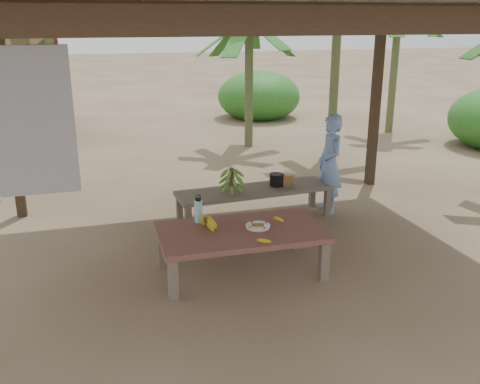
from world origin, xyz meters
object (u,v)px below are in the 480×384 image
object	(u,v)px
ripe_banana_bunch	(205,223)
woman	(330,164)
plate	(258,226)
cooking_pot	(277,180)
work_table	(241,235)
bench	(255,193)
water_flask	(198,210)

from	to	relation	value
ripe_banana_bunch	woman	xyz separation A→B (m)	(2.16, 1.39, 0.14)
plate	ripe_banana_bunch	bearing A→B (deg)	166.69
plate	cooking_pot	world-z (taller)	cooking_pot
work_table	ripe_banana_bunch	distance (m)	0.42
bench	plate	bearing A→B (deg)	-110.82
woman	plate	bearing A→B (deg)	-42.26
plate	work_table	bearing A→B (deg)	179.51
plate	cooking_pot	xyz separation A→B (m)	(0.79, 1.57, 0.02)
cooking_pot	work_table	bearing A→B (deg)	-122.31
cooking_pot	woman	world-z (taller)	woman
work_table	bench	distance (m)	1.65
plate	water_flask	bearing A→B (deg)	148.33
water_flask	cooking_pot	distance (m)	1.84
bench	ripe_banana_bunch	distance (m)	1.73
ripe_banana_bunch	woman	size ratio (longest dim) A/B	0.17
ripe_banana_bunch	cooking_pot	world-z (taller)	ripe_banana_bunch
woman	bench	bearing A→B (deg)	-85.69
bench	ripe_banana_bunch	xyz separation A→B (m)	(-1.02, -1.38, 0.18)
bench	ripe_banana_bunch	world-z (taller)	ripe_banana_bunch
plate	water_flask	world-z (taller)	water_flask
woman	cooking_pot	bearing A→B (deg)	-89.32
water_flask	woman	world-z (taller)	woman
ripe_banana_bunch	work_table	bearing A→B (deg)	-19.76
work_table	cooking_pot	xyz separation A→B (m)	(0.99, 1.57, 0.10)
plate	woman	size ratio (longest dim) A/B	0.19
work_table	woman	distance (m)	2.37
ripe_banana_bunch	plate	size ratio (longest dim) A/B	0.91
ripe_banana_bunch	woman	distance (m)	2.57
ripe_banana_bunch	plate	distance (m)	0.59
ripe_banana_bunch	water_flask	size ratio (longest dim) A/B	0.75
work_table	ripe_banana_bunch	size ratio (longest dim) A/B	7.32
bench	plate	world-z (taller)	plate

